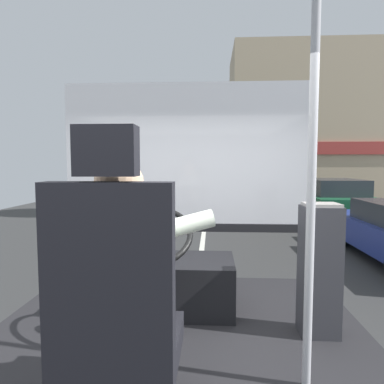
{
  "coord_description": "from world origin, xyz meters",
  "views": [
    {
      "loc": [
        0.23,
        -1.84,
        1.97
      ],
      "look_at": [
        0.07,
        0.89,
        1.75
      ],
      "focal_mm": 32.4,
      "sensor_mm": 36.0,
      "label": 1
    }
  ],
  "objects_px": {
    "parked_car_green": "(332,200)",
    "parked_car_red": "(277,185)",
    "driver_seat": "(117,317)",
    "bus_driver": "(125,271)",
    "parked_car_charcoal": "(290,189)",
    "handrail_pole": "(311,193)",
    "steering_console": "(164,282)",
    "fare_box": "(319,270)"
  },
  "relations": [
    {
      "from": "bus_driver",
      "to": "steering_console",
      "type": "bearing_deg",
      "value": 90.0
    },
    {
      "from": "driver_seat",
      "to": "parked_car_red",
      "type": "relative_size",
      "value": 0.3
    },
    {
      "from": "parked_car_charcoal",
      "to": "parked_car_red",
      "type": "xyz_separation_m",
      "value": [
        0.36,
        5.24,
        -0.11
      ]
    },
    {
      "from": "driver_seat",
      "to": "parked_car_charcoal",
      "type": "distance_m",
      "value": 16.55
    },
    {
      "from": "driver_seat",
      "to": "parked_car_green",
      "type": "xyz_separation_m",
      "value": [
        4.48,
        10.67,
        -0.6
      ]
    },
    {
      "from": "bus_driver",
      "to": "parked_car_green",
      "type": "height_order",
      "value": "bus_driver"
    },
    {
      "from": "steering_console",
      "to": "parked_car_red",
      "type": "distance_m",
      "value": 20.45
    },
    {
      "from": "fare_box",
      "to": "parked_car_green",
      "type": "height_order",
      "value": "fare_box"
    },
    {
      "from": "handrail_pole",
      "to": "parked_car_red",
      "type": "bearing_deg",
      "value": 79.85
    },
    {
      "from": "bus_driver",
      "to": "handrail_pole",
      "type": "bearing_deg",
      "value": 18.25
    },
    {
      "from": "fare_box",
      "to": "parked_car_green",
      "type": "distance_m",
      "value": 10.27
    },
    {
      "from": "parked_car_charcoal",
      "to": "fare_box",
      "type": "bearing_deg",
      "value": -101.8
    },
    {
      "from": "bus_driver",
      "to": "parked_car_charcoal",
      "type": "relative_size",
      "value": 0.19
    },
    {
      "from": "steering_console",
      "to": "handrail_pole",
      "type": "height_order",
      "value": "handrail_pole"
    },
    {
      "from": "steering_console",
      "to": "handrail_pole",
      "type": "xyz_separation_m",
      "value": [
        0.87,
        -0.9,
        0.78
      ]
    },
    {
      "from": "driver_seat",
      "to": "fare_box",
      "type": "relative_size",
      "value": 1.44
    },
    {
      "from": "handrail_pole",
      "to": "parked_car_red",
      "type": "distance_m",
      "value": 21.19
    },
    {
      "from": "fare_box",
      "to": "parked_car_red",
      "type": "bearing_deg",
      "value": 80.2
    },
    {
      "from": "handrail_pole",
      "to": "parked_car_green",
      "type": "height_order",
      "value": "handrail_pole"
    },
    {
      "from": "parked_car_green",
      "to": "parked_car_red",
      "type": "xyz_separation_m",
      "value": [
        0.11,
        10.57,
        -0.11
      ]
    },
    {
      "from": "handrail_pole",
      "to": "parked_car_red",
      "type": "xyz_separation_m",
      "value": [
        3.73,
        20.82,
        -1.18
      ]
    },
    {
      "from": "fare_box",
      "to": "bus_driver",
      "type": "bearing_deg",
      "value": -141.95
    },
    {
      "from": "driver_seat",
      "to": "fare_box",
      "type": "distance_m",
      "value": 1.47
    },
    {
      "from": "parked_car_green",
      "to": "steering_console",
      "type": "bearing_deg",
      "value": -115.6
    },
    {
      "from": "fare_box",
      "to": "handrail_pole",
      "type": "bearing_deg",
      "value": -111.86
    },
    {
      "from": "bus_driver",
      "to": "handrail_pole",
      "type": "xyz_separation_m",
      "value": [
        0.87,
        0.29,
        0.32
      ]
    },
    {
      "from": "parked_car_green",
      "to": "parked_car_charcoal",
      "type": "xyz_separation_m",
      "value": [
        -0.25,
        5.32,
        -0.0
      ]
    },
    {
      "from": "handrail_pole",
      "to": "fare_box",
      "type": "height_order",
      "value": "handrail_pole"
    },
    {
      "from": "parked_car_green",
      "to": "parked_car_charcoal",
      "type": "height_order",
      "value": "parked_car_green"
    },
    {
      "from": "bus_driver",
      "to": "parked_car_red",
      "type": "relative_size",
      "value": 0.19
    },
    {
      "from": "driver_seat",
      "to": "parked_car_charcoal",
      "type": "bearing_deg",
      "value": 75.18
    },
    {
      "from": "parked_car_charcoal",
      "to": "parked_car_green",
      "type": "bearing_deg",
      "value": -87.3
    },
    {
      "from": "bus_driver",
      "to": "parked_car_charcoal",
      "type": "bearing_deg",
      "value": 75.07
    },
    {
      "from": "driver_seat",
      "to": "bus_driver",
      "type": "distance_m",
      "value": 0.2
    },
    {
      "from": "handrail_pole",
      "to": "parked_car_red",
      "type": "height_order",
      "value": "handrail_pole"
    },
    {
      "from": "driver_seat",
      "to": "steering_console",
      "type": "bearing_deg",
      "value": 90.0
    },
    {
      "from": "handrail_pole",
      "to": "parked_car_charcoal",
      "type": "bearing_deg",
      "value": 77.81
    },
    {
      "from": "bus_driver",
      "to": "fare_box",
      "type": "relative_size",
      "value": 0.9
    },
    {
      "from": "bus_driver",
      "to": "parked_car_charcoal",
      "type": "xyz_separation_m",
      "value": [
        4.23,
        15.86,
        -0.76
      ]
    },
    {
      "from": "fare_box",
      "to": "parked_car_red",
      "type": "height_order",
      "value": "fare_box"
    },
    {
      "from": "parked_car_charcoal",
      "to": "parked_car_red",
      "type": "bearing_deg",
      "value": 86.06
    },
    {
      "from": "steering_console",
      "to": "parked_car_charcoal",
      "type": "height_order",
      "value": "steering_console"
    }
  ]
}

